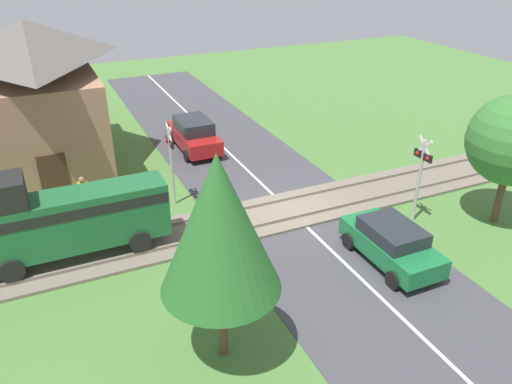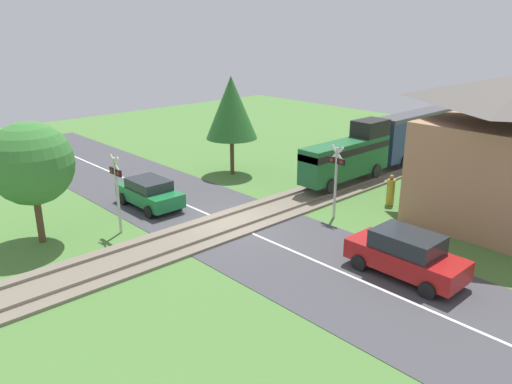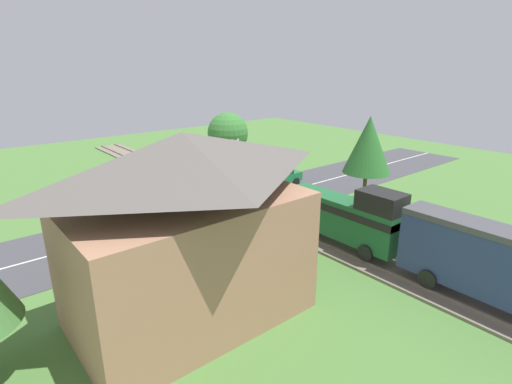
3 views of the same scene
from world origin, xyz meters
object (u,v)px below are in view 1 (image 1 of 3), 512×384
car_far_side (194,134)px  crossing_signal_east_approach (171,155)px  crossing_signal_west_approach (421,169)px  pedestrian_by_station (84,196)px  car_near_crossing (391,242)px  station_building (38,99)px

car_far_side → crossing_signal_east_approach: size_ratio=1.21×
crossing_signal_west_approach → pedestrian_by_station: 12.99m
car_near_crossing → car_far_side: (12.24, 2.88, 0.09)m
car_near_crossing → crossing_signal_west_approach: crossing_signal_west_approach is taller
car_far_side → pedestrian_by_station: bearing=126.6°
car_near_crossing → crossing_signal_east_approach: size_ratio=1.10×
car_near_crossing → car_far_side: bearing=13.2°
crossing_signal_east_approach → station_building: bearing=35.2°
car_near_crossing → car_far_side: size_ratio=0.91×
station_building → crossing_signal_east_approach: bearing=-144.8°
crossing_signal_west_approach → pedestrian_by_station: crossing_signal_west_approach is taller
crossing_signal_west_approach → car_far_side: bearing=27.8°
car_near_crossing → crossing_signal_west_approach: 3.49m
crossing_signal_east_approach → car_far_side: bearing=-26.3°
pedestrian_by_station → crossing_signal_east_approach: bearing=-103.0°
car_far_side → station_building: station_building is taller
crossing_signal_west_approach → pedestrian_by_station: size_ratio=2.21×
car_near_crossing → station_building: 16.62m
car_far_side → crossing_signal_west_approach: (-10.38, -5.47, 1.33)m
car_far_side → crossing_signal_west_approach: bearing=-152.2°
car_near_crossing → station_building: bearing=36.7°
crossing_signal_east_approach → station_building: size_ratio=0.40×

